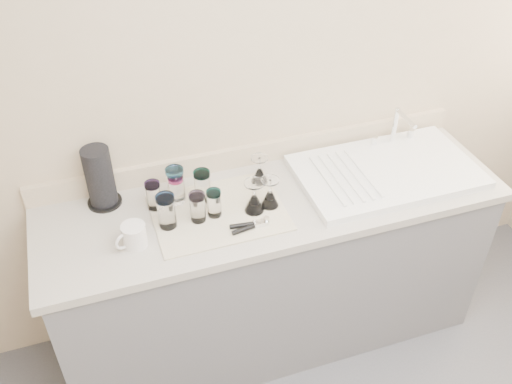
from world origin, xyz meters
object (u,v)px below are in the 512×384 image
object	(u,v)px
tumbler_cyan	(177,190)
tumbler_lavender	(214,203)
tumbler_purple	(202,185)
goblet_front_right	(270,197)
sink_unit	(386,171)
white_mug	(134,236)
tumbler_extra	(176,184)
paper_towel_roll	(100,178)
tumbler_teal	(154,195)
tumbler_blue	(198,207)
tumbler_magenta	(166,211)
can_opener	(250,226)
goblet_front_left	(254,201)
goblet_back_right	(259,174)

from	to	relation	value
tumbler_cyan	tumbler_lavender	world-z (taller)	tumbler_cyan
tumbler_purple	goblet_front_right	size ratio (longest dim) A/B	1.04
sink_unit	white_mug	xyz separation A→B (m)	(-1.18, -0.10, 0.03)
tumbler_extra	paper_towel_roll	xyz separation A→B (m)	(-0.30, 0.08, 0.05)
tumbler_teal	tumbler_blue	xyz separation A→B (m)	(0.16, -0.14, 0.00)
tumbler_extra	white_mug	bearing A→B (deg)	-133.97
sink_unit	tumbler_magenta	size ratio (longest dim) A/B	5.35
can_opener	tumbler_purple	bearing A→B (deg)	118.64
tumbler_teal	goblet_front_right	bearing A→B (deg)	-17.10
tumbler_blue	sink_unit	bearing A→B (deg)	2.56
tumbler_extra	tumbler_cyan	bearing A→B (deg)	-96.47
sink_unit	tumbler_cyan	distance (m)	0.96
tumbler_extra	tumbler_lavender	bearing A→B (deg)	-51.90
paper_towel_roll	goblet_front_left	bearing A→B (deg)	-23.94
goblet_back_right	goblet_front_left	world-z (taller)	goblet_front_left
tumbler_teal	tumbler_lavender	world-z (taller)	tumbler_teal
sink_unit	tumbler_blue	bearing A→B (deg)	-177.44
tumbler_cyan	tumbler_purple	distance (m)	0.11
goblet_back_right	white_mug	size ratio (longest dim) A/B	0.93
tumbler_cyan	goblet_back_right	bearing A→B (deg)	2.67
tumbler_purple	goblet_front_right	xyz separation A→B (m)	(0.26, -0.13, -0.03)
sink_unit	goblet_back_right	size ratio (longest dim) A/B	6.05
tumbler_teal	paper_towel_roll	bearing A→B (deg)	151.52
tumbler_teal	can_opener	world-z (taller)	tumbler_teal
sink_unit	tumbler_cyan	world-z (taller)	sink_unit
tumbler_teal	goblet_front_right	size ratio (longest dim) A/B	0.94
goblet_back_right	paper_towel_roll	world-z (taller)	paper_towel_roll
tumbler_cyan	can_opener	xyz separation A→B (m)	(0.24, -0.26, -0.06)
paper_towel_roll	sink_unit	bearing A→B (deg)	-9.27
tumbler_purple	goblet_front_left	bearing A→B (deg)	-38.16
sink_unit	goblet_front_left	bearing A→B (deg)	-174.93
goblet_front_right	white_mug	world-z (taller)	goblet_front_right
can_opener	paper_towel_roll	xyz separation A→B (m)	(-0.54, 0.36, 0.12)
goblet_front_left	tumbler_lavender	bearing A→B (deg)	170.70
tumbler_purple	can_opener	size ratio (longest dim) A/B	0.89
can_opener	tumbler_blue	bearing A→B (deg)	147.96
can_opener	tumbler_extra	bearing A→B (deg)	130.03
tumbler_extra	goblet_front_left	xyz separation A→B (m)	(0.29, -0.19, -0.03)
goblet_back_right	sink_unit	bearing A→B (deg)	-11.81
tumbler_teal	goblet_front_left	bearing A→B (deg)	-21.52
sink_unit	tumbler_lavender	size ratio (longest dim) A/B	6.63
tumbler_extra	goblet_front_right	size ratio (longest dim) A/B	1.12
goblet_back_right	paper_towel_roll	bearing A→B (deg)	172.91
paper_towel_roll	tumbler_teal	bearing A→B (deg)	-28.48
tumbler_teal	goblet_back_right	size ratio (longest dim) A/B	0.95
tumbler_purple	tumbler_extra	distance (m)	0.11
tumbler_teal	paper_towel_roll	size ratio (longest dim) A/B	0.47
tumbler_teal	goblet_back_right	world-z (taller)	goblet_back_right
tumbler_lavender	white_mug	distance (m)	0.35
white_mug	goblet_front_left	bearing A→B (deg)	4.71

